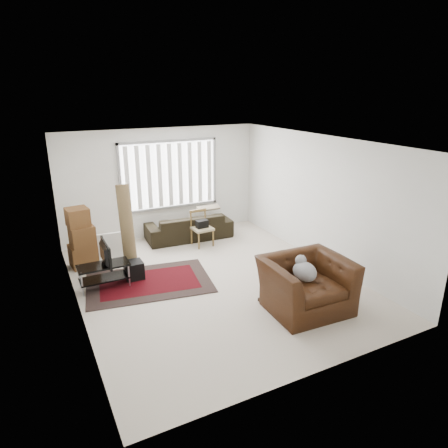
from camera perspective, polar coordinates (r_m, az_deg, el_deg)
The scene contains 11 objects.
room at distance 7.73m, azimuth -2.89°, elevation 5.12°, with size 6.00×6.02×2.71m.
persian_rug at distance 7.98m, azimuth -10.64°, elevation -8.17°, with size 2.56×1.92×0.02m.
tv_stand at distance 7.86m, azimuth -16.79°, elevation -6.43°, with size 0.94×0.42×0.47m.
tv at distance 7.72m, azimuth -17.04°, elevation -4.08°, with size 0.76×0.10×0.44m, color black.
subwoofer at distance 8.11m, azimuth -12.75°, elevation -6.41°, with size 0.35×0.35×0.35m, color black.
moving_boxes at distance 8.84m, azimuth -19.68°, elevation -2.12°, with size 0.57×0.54×1.27m.
white_flatpack at distance 8.87m, azimuth -15.92°, elevation -3.42°, with size 0.53×0.08×0.68m, color silver.
rolled_rug at distance 8.27m, azimuth -13.68°, elevation -0.66°, with size 0.27×0.27×1.79m, color brown.
sofa at distance 9.98m, azimuth -5.05°, elevation 0.17°, with size 2.11×0.91×0.81m, color black.
side_chair at distance 9.50m, azimuth -3.20°, elevation -0.36°, with size 0.48×0.48×0.85m.
armchair at distance 6.91m, azimuth 11.68°, elevation -8.00°, with size 1.43×1.26×1.02m.
Camera 1 is at (-3.02, -6.35, 3.59)m, focal length 32.00 mm.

